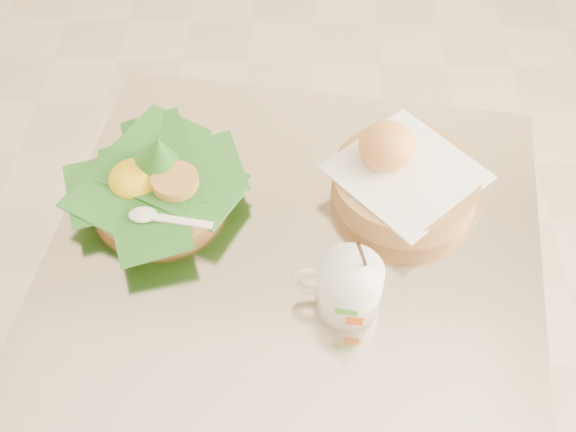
{
  "coord_description": "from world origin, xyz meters",
  "views": [
    {
      "loc": [
        0.2,
        -0.62,
        1.58
      ],
      "look_at": [
        0.18,
        0.0,
        0.82
      ],
      "focal_mm": 45.0,
      "sensor_mm": 36.0,
      "label": 1
    }
  ],
  "objects_px": {
    "rice_basket": "(155,179)",
    "bread_basket": "(402,176)",
    "cafe_table": "(293,332)",
    "coffee_mug": "(347,285)"
  },
  "relations": [
    {
      "from": "rice_basket",
      "to": "bread_basket",
      "type": "xyz_separation_m",
      "value": [
        0.37,
        0.02,
        -0.0
      ]
    },
    {
      "from": "cafe_table",
      "to": "coffee_mug",
      "type": "height_order",
      "value": "coffee_mug"
    },
    {
      "from": "rice_basket",
      "to": "coffee_mug",
      "type": "xyz_separation_m",
      "value": [
        0.28,
        -0.18,
        0.01
      ]
    },
    {
      "from": "bread_basket",
      "to": "cafe_table",
      "type": "bearing_deg",
      "value": -142.02
    },
    {
      "from": "cafe_table",
      "to": "bread_basket",
      "type": "height_order",
      "value": "bread_basket"
    },
    {
      "from": "cafe_table",
      "to": "coffee_mug",
      "type": "distance_m",
      "value": 0.28
    },
    {
      "from": "rice_basket",
      "to": "coffee_mug",
      "type": "distance_m",
      "value": 0.34
    },
    {
      "from": "coffee_mug",
      "to": "rice_basket",
      "type": "bearing_deg",
      "value": 146.69
    },
    {
      "from": "bread_basket",
      "to": "coffee_mug",
      "type": "distance_m",
      "value": 0.22
    },
    {
      "from": "coffee_mug",
      "to": "bread_basket",
      "type": "bearing_deg",
      "value": 66.89
    }
  ]
}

